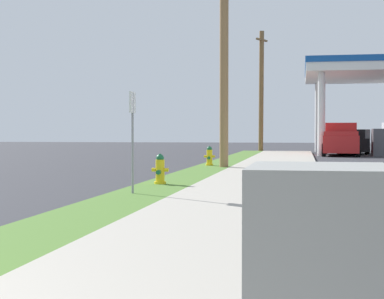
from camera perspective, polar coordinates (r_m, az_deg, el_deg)
fire_hydrant_second at (r=15.08m, az=-3.01°, el=-2.00°), size 0.42×0.38×0.74m
fire_hydrant_third at (r=23.42m, az=1.64°, el=-0.71°), size 0.42×0.37×0.74m
utility_pole_midground at (r=22.73m, az=3.02°, el=11.23°), size 0.87×1.23×9.97m
utility_pole_background at (r=42.37m, az=6.49°, el=5.56°), size 0.73×1.31×8.23m
street_sign_post at (r=12.77m, az=-5.58°, el=2.68°), size 0.05×0.36×2.12m
car_black_by_near_pump at (r=40.87m, az=14.51°, el=0.62°), size 2.17×4.60×1.57m
truck_red_on_apron at (r=37.83m, az=13.74°, el=0.85°), size 2.40×5.50×1.97m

